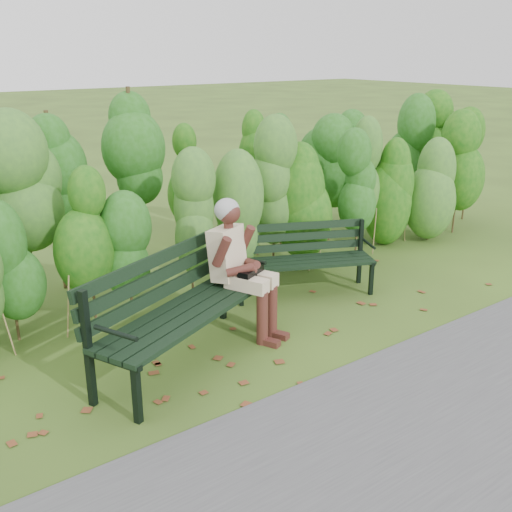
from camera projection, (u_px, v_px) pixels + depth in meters
ground at (276, 332)px, 6.26m from camera, size 80.00×80.00×0.00m
footpath at (453, 436)px, 4.59m from camera, size 60.00×2.50×0.01m
hedge_band at (182, 184)px, 7.27m from camera, size 11.04×1.67×2.42m
leaf_litter at (277, 345)px, 5.99m from camera, size 5.98×2.13×0.01m
bench_left at (176, 301)px, 5.53m from camera, size 2.15×1.42×1.03m
bench_right at (302, 253)px, 7.18m from camera, size 1.73×1.17×0.83m
seated_woman at (239, 259)px, 6.00m from camera, size 0.65×0.86×1.42m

